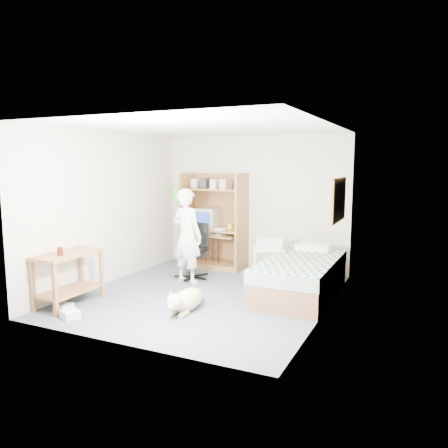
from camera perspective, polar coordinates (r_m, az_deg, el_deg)
name	(u,v)px	position (r m, az deg, el deg)	size (l,w,h in m)	color
floor	(206,295)	(6.73, -2.40, -9.28)	(4.00, 4.00, 0.00)	#46505F
wall_back	(254,203)	(8.28, 3.94, 2.81)	(3.60, 0.02, 2.50)	beige
wall_right	(327,220)	(5.86, 13.35, 0.46)	(0.02, 4.00, 2.50)	beige
wall_left	(109,208)	(7.46, -14.83, 1.99)	(0.02, 4.00, 2.50)	beige
ceiling	(205,128)	(6.44, -2.53, 12.47)	(3.60, 4.00, 0.02)	white
computer_hutch	(215,225)	(8.37, -1.21, -0.07)	(1.20, 0.63, 1.80)	brown
bed	(301,277)	(6.75, 9.98, -6.79)	(1.02, 2.02, 0.66)	brown
side_desk	(69,271)	(6.55, -19.64, -5.75)	(0.50, 1.00, 0.75)	brown
corkboard	(339,200)	(6.73, 14.74, 3.07)	(0.04, 0.94, 0.66)	#936942
office_chair	(194,259)	(7.64, -3.94, -4.54)	(0.54, 0.54, 0.95)	black
person	(187,236)	(7.28, -4.85, -1.56)	(0.58, 0.38, 1.58)	white
parrot	(176,196)	(7.31, -6.22, 3.64)	(0.12, 0.20, 0.32)	#168B14
dog	(186,300)	(6.03, -4.98, -9.82)	(0.32, 0.96, 0.36)	#C7B585
printer_cart	(269,260)	(7.28, 5.84, -4.66)	(0.62, 0.57, 0.61)	silver
printer	(269,242)	(7.22, 5.88, -2.37)	(0.42, 0.32, 0.18)	#B8B9B3
crt_monitor	(208,217)	(8.43, -2.14, 0.87)	(0.39, 0.42, 0.36)	beige
keyboard	(213,234)	(8.24, -1.43, -1.27)	(0.45, 0.16, 0.03)	beige
pencil_cup	(230,226)	(8.14, 0.78, -0.31)	(0.08, 0.08, 0.12)	yellow
drink_glass	(60,251)	(6.32, -20.62, -3.34)	(0.08, 0.08, 0.12)	#44150A
floor_box_a	(70,314)	(6.12, -19.46, -11.03)	(0.25, 0.20, 0.10)	silver
floor_box_b	(64,307)	(6.45, -20.18, -10.17)	(0.18, 0.22, 0.08)	#B6B6B1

